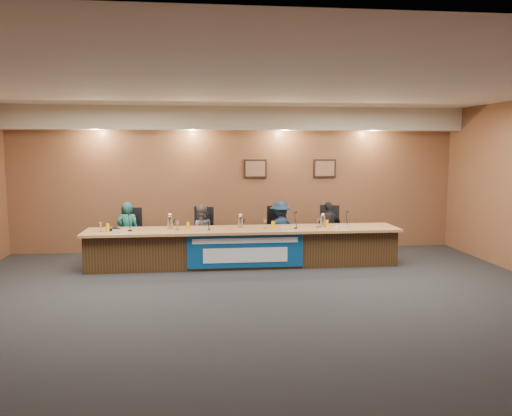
# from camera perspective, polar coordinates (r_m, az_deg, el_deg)

# --- Properties ---
(floor) EXTENTS (10.00, 10.00, 0.00)m
(floor) POSITION_cam_1_polar(r_m,az_deg,el_deg) (7.64, 0.13, -10.74)
(floor) COLOR black
(floor) RESTS_ON ground
(ceiling) EXTENTS (10.00, 8.00, 0.04)m
(ceiling) POSITION_cam_1_polar(r_m,az_deg,el_deg) (7.34, 0.14, 13.82)
(ceiling) COLOR silver
(ceiling) RESTS_ON wall_back
(wall_back) EXTENTS (10.00, 0.04, 3.20)m
(wall_back) POSITION_cam_1_polar(r_m,az_deg,el_deg) (11.29, -2.12, 3.24)
(wall_back) COLOR brown
(wall_back) RESTS_ON floor
(soffit) EXTENTS (10.00, 0.50, 0.50)m
(soffit) POSITION_cam_1_polar(r_m,az_deg,el_deg) (11.04, -2.06, 10.17)
(soffit) COLOR beige
(soffit) RESTS_ON wall_back
(dais_body) EXTENTS (6.00, 0.80, 0.70)m
(dais_body) POSITION_cam_1_polar(r_m,az_deg,el_deg) (9.87, -1.42, -4.61)
(dais_body) COLOR #3B2714
(dais_body) RESTS_ON floor
(dais_top) EXTENTS (6.10, 0.95, 0.05)m
(dais_top) POSITION_cam_1_polar(r_m,az_deg,el_deg) (9.75, -1.40, -2.51)
(dais_top) COLOR #A37346
(dais_top) RESTS_ON dais_body
(banner) EXTENTS (2.20, 0.02, 0.65)m
(banner) POSITION_cam_1_polar(r_m,az_deg,el_deg) (9.46, -1.21, -4.93)
(banner) COLOR navy
(banner) RESTS_ON dais_body
(banner_text_upper) EXTENTS (2.00, 0.01, 0.10)m
(banner_text_upper) POSITION_cam_1_polar(r_m,az_deg,el_deg) (9.41, -1.20, -3.75)
(banner_text_upper) COLOR silver
(banner_text_upper) RESTS_ON banner
(banner_text_lower) EXTENTS (1.60, 0.01, 0.28)m
(banner_text_lower) POSITION_cam_1_polar(r_m,az_deg,el_deg) (9.46, -1.20, -5.42)
(banner_text_lower) COLOR silver
(banner_text_lower) RESTS_ON banner
(wall_photo_left) EXTENTS (0.52, 0.04, 0.42)m
(wall_photo_left) POSITION_cam_1_polar(r_m,az_deg,el_deg) (11.28, -0.08, 4.51)
(wall_photo_left) COLOR black
(wall_photo_left) RESTS_ON wall_back
(wall_photo_right) EXTENTS (0.52, 0.04, 0.42)m
(wall_photo_right) POSITION_cam_1_polar(r_m,az_deg,el_deg) (11.57, 7.85, 4.50)
(wall_photo_right) COLOR black
(wall_photo_right) RESTS_ON wall_back
(panelist_a) EXTENTS (0.46, 0.31, 1.23)m
(panelist_a) POSITION_cam_1_polar(r_m,az_deg,el_deg) (10.53, -14.42, -2.65)
(panelist_a) COLOR #15564E
(panelist_a) RESTS_ON floor
(panelist_b) EXTENTS (0.61, 0.50, 1.15)m
(panelist_b) POSITION_cam_1_polar(r_m,az_deg,el_deg) (10.42, -6.37, -2.78)
(panelist_b) COLOR #545359
(panelist_b) RESTS_ON floor
(panelist_c) EXTENTS (0.89, 0.67, 1.21)m
(panelist_c) POSITION_cam_1_polar(r_m,az_deg,el_deg) (10.55, 2.77, -2.45)
(panelist_c) COLOR #12243B
(panelist_c) RESTS_ON floor
(panelist_d) EXTENTS (0.75, 0.51, 1.18)m
(panelist_d) POSITION_cam_1_polar(r_m,az_deg,el_deg) (10.76, 8.33, -2.41)
(panelist_d) COLOR black
(panelist_d) RESTS_ON floor
(office_chair_a) EXTENTS (0.56, 0.56, 0.08)m
(office_chair_a) POSITION_cam_1_polar(r_m,az_deg,el_deg) (10.65, -14.32, -3.26)
(office_chair_a) COLOR black
(office_chair_a) RESTS_ON floor
(office_chair_b) EXTENTS (0.62, 0.62, 0.08)m
(office_chair_b) POSITION_cam_1_polar(r_m,az_deg,el_deg) (10.54, -6.36, -3.19)
(office_chair_b) COLOR black
(office_chair_b) RESTS_ON floor
(office_chair_c) EXTENTS (0.54, 0.54, 0.08)m
(office_chair_c) POSITION_cam_1_polar(r_m,az_deg,el_deg) (10.67, 2.68, -3.04)
(office_chair_c) COLOR black
(office_chair_c) RESTS_ON floor
(office_chair_d) EXTENTS (0.63, 0.63, 0.08)m
(office_chair_d) POSITION_cam_1_polar(r_m,az_deg,el_deg) (10.88, 8.19, -2.91)
(office_chair_d) COLOR black
(office_chair_d) RESTS_ON floor
(nameplate_a) EXTENTS (0.24, 0.08, 0.10)m
(nameplate_a) POSITION_cam_1_polar(r_m,az_deg,el_deg) (9.57, -15.39, -2.51)
(nameplate_a) COLOR white
(nameplate_a) RESTS_ON dais_top
(microphone_a) EXTENTS (0.07, 0.07, 0.02)m
(microphone_a) POSITION_cam_1_polar(r_m,az_deg,el_deg) (9.74, -14.21, -2.52)
(microphone_a) COLOR black
(microphone_a) RESTS_ON dais_top
(juice_glass_a) EXTENTS (0.06, 0.06, 0.15)m
(juice_glass_a) POSITION_cam_1_polar(r_m,az_deg,el_deg) (9.81, -16.59, -2.14)
(juice_glass_a) COLOR #FFA802
(juice_glass_a) RESTS_ON dais_top
(water_glass_a) EXTENTS (0.08, 0.08, 0.18)m
(water_glass_a) POSITION_cam_1_polar(r_m,az_deg,el_deg) (9.80, -17.33, -2.09)
(water_glass_a) COLOR silver
(water_glass_a) RESTS_ON dais_top
(nameplate_b) EXTENTS (0.24, 0.08, 0.10)m
(nameplate_b) POSITION_cam_1_polar(r_m,az_deg,el_deg) (9.43, -6.21, -2.44)
(nameplate_b) COLOR white
(nameplate_b) RESTS_ON dais_top
(microphone_b) EXTENTS (0.07, 0.07, 0.02)m
(microphone_b) POSITION_cam_1_polar(r_m,az_deg,el_deg) (9.63, -5.48, -2.45)
(microphone_b) COLOR black
(microphone_b) RESTS_ON dais_top
(juice_glass_b) EXTENTS (0.06, 0.06, 0.15)m
(juice_glass_b) POSITION_cam_1_polar(r_m,az_deg,el_deg) (9.67, -7.79, -2.05)
(juice_glass_b) COLOR #FFA802
(juice_glass_b) RESTS_ON dais_top
(water_glass_b) EXTENTS (0.08, 0.08, 0.18)m
(water_glass_b) POSITION_cam_1_polar(r_m,az_deg,el_deg) (9.65, -8.98, -2.00)
(water_glass_b) COLOR silver
(water_glass_b) RESTS_ON dais_top
(nameplate_c) EXTENTS (0.24, 0.08, 0.10)m
(nameplate_c) POSITION_cam_1_polar(r_m,az_deg,el_deg) (9.63, 3.69, -2.22)
(nameplate_c) COLOR white
(nameplate_c) RESTS_ON dais_top
(microphone_c) EXTENTS (0.07, 0.07, 0.02)m
(microphone_c) POSITION_cam_1_polar(r_m,az_deg,el_deg) (9.78, 4.48, -2.29)
(microphone_c) COLOR black
(microphone_c) RESTS_ON dais_top
(juice_glass_c) EXTENTS (0.06, 0.06, 0.15)m
(juice_glass_c) POSITION_cam_1_polar(r_m,az_deg,el_deg) (9.73, 1.94, -1.93)
(juice_glass_c) COLOR #FFA802
(juice_glass_c) RESTS_ON dais_top
(water_glass_c) EXTENTS (0.08, 0.08, 0.18)m
(water_glass_c) POSITION_cam_1_polar(r_m,az_deg,el_deg) (9.74, 1.02, -1.83)
(water_glass_c) COLOR silver
(water_glass_c) RESTS_ON dais_top
(nameplate_d) EXTENTS (0.24, 0.08, 0.10)m
(nameplate_d) POSITION_cam_1_polar(r_m,az_deg,el_deg) (9.82, 9.86, -2.13)
(nameplate_d) COLOR white
(nameplate_d) RESTS_ON dais_top
(microphone_d) EXTENTS (0.07, 0.07, 0.02)m
(microphone_d) POSITION_cam_1_polar(r_m,az_deg,el_deg) (10.03, 10.25, -2.15)
(microphone_d) COLOR black
(microphone_d) RESTS_ON dais_top
(juice_glass_d) EXTENTS (0.06, 0.06, 0.15)m
(juice_glass_d) POSITION_cam_1_polar(r_m,az_deg,el_deg) (9.99, 8.09, -1.77)
(juice_glass_d) COLOR #FFA802
(juice_glass_d) RESTS_ON dais_top
(water_glass_d) EXTENTS (0.08, 0.08, 0.18)m
(water_glass_d) POSITION_cam_1_polar(r_m,az_deg,el_deg) (9.94, 7.10, -1.71)
(water_glass_d) COLOR silver
(water_glass_d) RESTS_ON dais_top
(carafe_left) EXTENTS (0.12, 0.12, 0.25)m
(carafe_left) POSITION_cam_1_polar(r_m,az_deg,el_deg) (9.82, -9.79, -1.65)
(carafe_left) COLOR silver
(carafe_left) RESTS_ON dais_top
(carafe_mid) EXTENTS (0.11, 0.11, 0.23)m
(carafe_mid) POSITION_cam_1_polar(r_m,az_deg,el_deg) (9.82, -1.79, -1.62)
(carafe_mid) COLOR silver
(carafe_mid) RESTS_ON dais_top
(carafe_right) EXTENTS (0.11, 0.11, 0.23)m
(carafe_right) POSITION_cam_1_polar(r_m,az_deg,el_deg) (9.98, 7.62, -1.54)
(carafe_right) COLOR silver
(carafe_right) RESTS_ON dais_top
(speakerphone) EXTENTS (0.32, 0.32, 0.05)m
(speakerphone) POSITION_cam_1_polar(r_m,az_deg,el_deg) (9.87, -15.90, -2.36)
(speakerphone) COLOR black
(speakerphone) RESTS_ON dais_top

